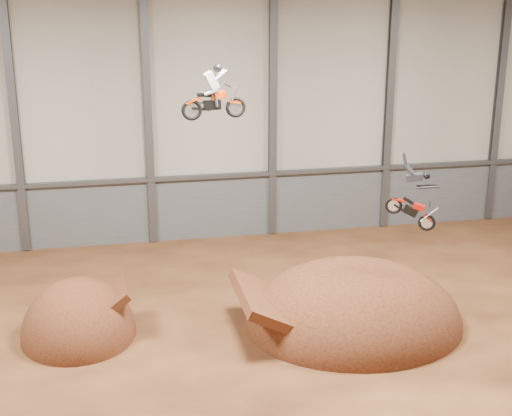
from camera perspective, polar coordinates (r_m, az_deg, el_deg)
The scene contains 13 objects.
floor at distance 26.63m, azimuth 1.41°, elevation -12.83°, with size 40.00×40.00×0.00m, color #442412.
back_wall at distance 38.35m, azimuth -3.63°, elevation 7.64°, with size 40.00×0.10×14.00m, color #B2AB9D.
lower_band_back at distance 39.46m, azimuth -3.47°, elevation 0.08°, with size 39.80×0.18×3.50m, color #54575C.
steel_rail at distance 38.82m, azimuth -3.49°, elevation 2.55°, with size 39.80×0.35×0.20m, color #47494F.
steel_column_1 at distance 38.07m, azimuth -18.76°, elevation 6.70°, with size 0.40×0.36×13.90m, color #47494F.
steel_column_2 at distance 37.84m, azimuth -8.63°, elevation 7.35°, with size 0.40×0.36×13.90m, color #47494F.
steel_column_3 at distance 38.76m, azimuth 1.34°, elevation 7.77°, with size 0.40×0.36×13.90m, color #47494F.
steel_column_4 at distance 40.77m, azimuth 10.59°, elevation 7.95°, with size 0.40×0.36×13.90m, color #47494F.
steel_column_5 at distance 43.71m, azimuth 18.80°, elevation 7.94°, with size 0.40×0.36×13.90m, color #47494F.
takeoff_ramp at distance 29.91m, azimuth -13.94°, elevation -9.81°, with size 4.54×5.24×4.54m, color #3A1A0E.
landing_ramp at distance 30.18m, azimuth 7.77°, elevation -9.18°, with size 9.04×7.99×5.21m, color #3A1A0E.
fmx_rider_a at distance 26.39m, azimuth -3.40°, elevation 9.46°, with size 2.41×0.92×2.18m, color #DF3200, non-canonical shape.
fmx_rider_b at distance 28.46m, azimuth 12.06°, elevation 1.27°, with size 2.80×0.80×2.40m, color red, non-canonical shape.
Camera 1 is at (-5.31, -22.46, 13.29)m, focal length 50.00 mm.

